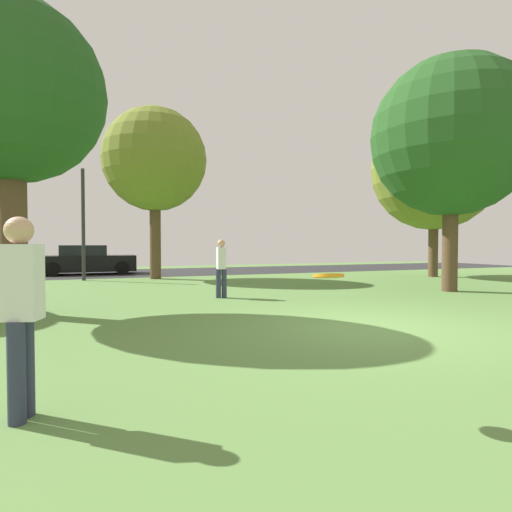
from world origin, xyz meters
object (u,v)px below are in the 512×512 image
(birch_tree_lone, at_px, (155,160))
(street_lamp_post, at_px, (83,225))
(oak_tree_center, at_px, (451,137))
(person_thrower, at_px, (20,308))
(maple_tree_near, at_px, (434,169))
(parked_car_black, at_px, (87,261))
(oak_tree_right, at_px, (11,93))
(person_bystander, at_px, (221,266))
(frisbee_disc, at_px, (329,276))

(birch_tree_lone, xyz_separation_m, street_lamp_post, (-2.82, 0.21, -2.76))
(oak_tree_center, relative_size, person_thrower, 4.24)
(maple_tree_near, relative_size, person_thrower, 4.47)
(birch_tree_lone, relative_size, parked_car_black, 1.66)
(maple_tree_near, xyz_separation_m, street_lamp_post, (-14.65, 3.62, -2.61))
(oak_tree_right, bearing_deg, person_bystander, 12.90)
(oak_tree_right, height_order, street_lamp_post, oak_tree_right)
(person_thrower, relative_size, frisbee_disc, 5.07)
(birch_tree_lone, distance_m, oak_tree_center, 11.33)
(street_lamp_post, bearing_deg, maple_tree_near, -13.90)
(oak_tree_right, relative_size, frisbee_disc, 19.29)
(oak_tree_center, bearing_deg, birch_tree_lone, 134.21)
(frisbee_disc, bearing_deg, parked_car_black, 96.51)
(birch_tree_lone, bearing_deg, oak_tree_center, -45.79)
(oak_tree_center, distance_m, person_thrower, 13.06)
(person_bystander, xyz_separation_m, street_lamp_post, (-3.60, 7.26, 1.37))
(person_bystander, bearing_deg, frisbee_disc, 176.53)
(person_bystander, bearing_deg, oak_tree_center, -92.10)
(oak_tree_right, relative_size, person_bystander, 4.05)
(maple_tree_near, xyz_separation_m, person_bystander, (-11.05, -3.64, -3.98))
(street_lamp_post, bearing_deg, person_bystander, -63.61)
(person_bystander, distance_m, parked_car_black, 11.47)
(person_bystander, bearing_deg, oak_tree_right, 109.29)
(birch_tree_lone, distance_m, frisbee_disc, 15.35)
(oak_tree_right, bearing_deg, parked_car_black, 83.83)
(person_thrower, xyz_separation_m, person_bystander, (3.86, 7.04, -0.07))
(oak_tree_center, xyz_separation_m, person_thrower, (-10.97, -5.97, -3.83))
(maple_tree_near, bearing_deg, oak_tree_center, -129.93)
(oak_tree_right, xyz_separation_m, oak_tree_center, (11.91, 0.04, 0.21))
(person_thrower, bearing_deg, oak_tree_right, 116.10)
(maple_tree_near, xyz_separation_m, frisbee_disc, (-12.40, -11.45, -3.66))
(person_thrower, bearing_deg, street_lamp_post, 106.11)
(frisbee_disc, bearing_deg, birch_tree_lone, 87.79)
(oak_tree_center, bearing_deg, frisbee_disc, -141.46)
(oak_tree_center, bearing_deg, maple_tree_near, 50.07)
(birch_tree_lone, distance_m, person_thrower, 14.98)
(person_thrower, bearing_deg, frisbee_disc, -0.00)
(oak_tree_center, height_order, person_bystander, oak_tree_center)
(person_thrower, height_order, frisbee_disc, person_thrower)
(person_bystander, bearing_deg, maple_tree_near, -65.37)
(oak_tree_center, xyz_separation_m, person_bystander, (-7.11, 1.06, -3.90))
(maple_tree_near, bearing_deg, oak_tree_right, -163.35)
(person_thrower, bearing_deg, person_bystander, 78.40)
(oak_tree_center, bearing_deg, street_lamp_post, 142.16)
(birch_tree_lone, height_order, oak_tree_center, oak_tree_center)
(parked_car_black, height_order, street_lamp_post, street_lamp_post)
(birch_tree_lone, height_order, street_lamp_post, birch_tree_lone)
(oak_tree_center, bearing_deg, oak_tree_right, -179.82)
(oak_tree_center, xyz_separation_m, frisbee_disc, (-8.47, -6.75, -3.58))
(parked_car_black, bearing_deg, birch_tree_lone, -54.95)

